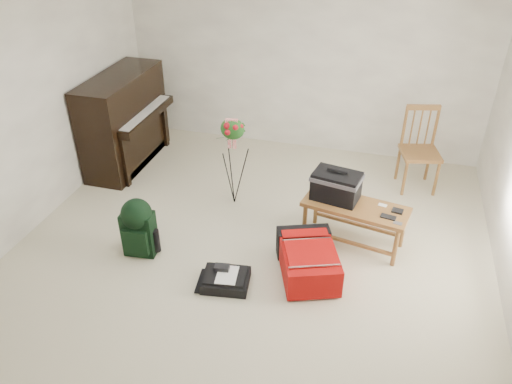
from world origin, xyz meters
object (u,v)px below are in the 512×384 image
(green_backpack, at_px, (138,225))
(flower_stand, at_px, (233,162))
(red_suitcase, at_px, (309,257))
(black_duffel, at_px, (226,279))
(piano, at_px, (125,122))
(dining_chair, at_px, (420,150))
(bench, at_px, (341,194))

(green_backpack, relative_size, flower_stand, 0.57)
(red_suitcase, distance_m, green_backpack, 1.79)
(red_suitcase, relative_size, black_duffel, 1.89)
(piano, bearing_deg, dining_chair, 6.07)
(piano, xyz_separation_m, black_duffel, (2.10, -2.03, -0.53))
(red_suitcase, relative_size, flower_stand, 0.82)
(bench, bearing_deg, dining_chair, 70.89)
(dining_chair, bearing_deg, black_duffel, -139.91)
(black_duffel, bearing_deg, dining_chair, 46.05)
(bench, distance_m, flower_stand, 1.38)
(piano, bearing_deg, green_backpack, -59.19)
(piano, height_order, black_duffel, piano)
(piano, height_order, bench, piano)
(piano, xyz_separation_m, bench, (3.05, -1.00, -0.00))
(bench, relative_size, dining_chair, 1.10)
(green_backpack, bearing_deg, bench, 16.64)
(flower_stand, bearing_deg, black_duffel, -83.43)
(flower_stand, bearing_deg, red_suitcase, -49.95)
(red_suitcase, bearing_deg, green_backpack, 165.52)
(bench, xyz_separation_m, black_duffel, (-0.95, -1.03, -0.53))
(dining_chair, xyz_separation_m, black_duffel, (-1.76, -2.44, -0.44))
(red_suitcase, bearing_deg, piano, 129.71)
(bench, xyz_separation_m, green_backpack, (-1.97, -0.80, -0.23))
(bench, distance_m, red_suitcase, 0.76)
(bench, height_order, flower_stand, flower_stand)
(piano, bearing_deg, red_suitcase, -29.40)
(dining_chair, relative_size, black_duffel, 2.11)
(green_backpack, distance_m, flower_stand, 1.38)
(piano, distance_m, bench, 3.21)
(bench, height_order, black_duffel, bench)
(bench, relative_size, red_suitcase, 1.23)
(dining_chair, relative_size, green_backpack, 1.60)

